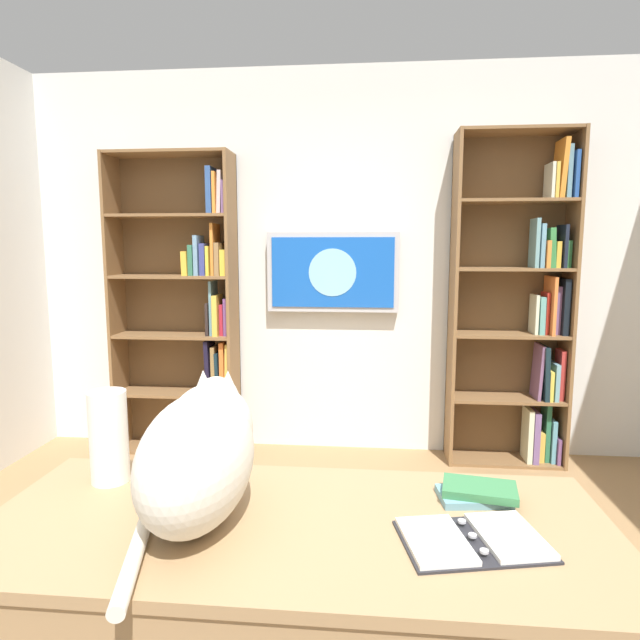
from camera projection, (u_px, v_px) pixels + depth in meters
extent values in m
cube|color=silver|center=(339.00, 264.00, 3.80)|extent=(4.52, 0.06, 2.70)
cube|color=brown|center=(569.00, 303.00, 3.50)|extent=(0.02, 0.28, 2.21)
cube|color=brown|center=(453.00, 302.00, 3.57)|extent=(0.02, 0.28, 2.21)
cube|color=brown|center=(505.00, 300.00, 3.67)|extent=(0.77, 0.01, 2.21)
cube|color=brown|center=(503.00, 459.00, 3.69)|extent=(0.73, 0.27, 0.02)
cube|color=brown|center=(506.00, 398.00, 3.63)|extent=(0.73, 0.27, 0.02)
cube|color=brown|center=(509.00, 335.00, 3.57)|extent=(0.73, 0.27, 0.02)
cube|color=brown|center=(512.00, 269.00, 3.51)|extent=(0.73, 0.27, 0.02)
cube|color=brown|center=(515.00, 201.00, 3.45)|extent=(0.73, 0.27, 0.02)
cube|color=brown|center=(519.00, 131.00, 3.39)|extent=(0.73, 0.27, 0.02)
cube|color=#714878|center=(554.00, 447.00, 3.65)|extent=(0.02, 0.22, 0.18)
cube|color=#5A9BAF|center=(551.00, 440.00, 3.62)|extent=(0.03, 0.14, 0.29)
cube|color=#2C6F4B|center=(545.00, 431.00, 3.64)|extent=(0.04, 0.13, 0.40)
cube|color=gold|center=(539.00, 445.00, 3.65)|extent=(0.04, 0.14, 0.20)
cube|color=slate|center=(533.00, 435.00, 3.63)|extent=(0.04, 0.18, 0.35)
cube|color=beige|center=(527.00, 434.00, 3.64)|extent=(0.03, 0.18, 0.37)
cube|color=#BA3532|center=(560.00, 374.00, 3.55)|extent=(0.03, 0.13, 0.34)
cube|color=#6A9EAA|center=(553.00, 380.00, 3.57)|extent=(0.03, 0.20, 0.25)
cube|color=gold|center=(547.00, 383.00, 3.58)|extent=(0.02, 0.22, 0.20)
cube|color=#15272E|center=(543.00, 372.00, 3.57)|extent=(0.04, 0.23, 0.36)
cube|color=slate|center=(537.00, 371.00, 3.58)|extent=(0.04, 0.19, 0.37)
cube|color=black|center=(562.00, 306.00, 3.51)|extent=(0.04, 0.19, 0.37)
cube|color=slate|center=(555.00, 310.00, 3.52)|extent=(0.04, 0.12, 0.32)
cube|color=orange|center=(550.00, 305.00, 3.52)|extent=(0.02, 0.23, 0.38)
cube|color=red|center=(545.00, 313.00, 3.54)|extent=(0.02, 0.14, 0.28)
cube|color=#61A49F|center=(540.00, 315.00, 3.52)|extent=(0.04, 0.14, 0.25)
cube|color=beige|center=(534.00, 314.00, 3.54)|extent=(0.02, 0.16, 0.26)
cube|color=#378546|center=(566.00, 254.00, 3.47)|extent=(0.03, 0.14, 0.18)
cube|color=black|center=(562.00, 246.00, 3.45)|extent=(0.02, 0.19, 0.28)
cube|color=gold|center=(555.00, 255.00, 3.47)|extent=(0.03, 0.16, 0.17)
cube|color=#368443|center=(548.00, 248.00, 3.47)|extent=(0.05, 0.20, 0.26)
cube|color=orange|center=(544.00, 254.00, 3.46)|extent=(0.02, 0.23, 0.18)
cube|color=#659BB4|center=(539.00, 246.00, 3.46)|extent=(0.03, 0.18, 0.28)
cube|color=#6B9CA3|center=(534.00, 243.00, 3.45)|extent=(0.02, 0.16, 0.32)
cube|color=#254F9C|center=(572.00, 176.00, 3.38)|extent=(0.02, 0.20, 0.29)
cube|color=#6391A2|center=(566.00, 173.00, 3.39)|extent=(0.03, 0.16, 0.33)
cube|color=orange|center=(560.00, 169.00, 3.39)|extent=(0.05, 0.20, 0.37)
cube|color=gold|center=(554.00, 181.00, 3.40)|extent=(0.02, 0.17, 0.22)
cube|color=beige|center=(549.00, 181.00, 3.41)|extent=(0.02, 0.18, 0.23)
cube|color=brown|center=(233.00, 307.00, 3.72)|extent=(0.02, 0.28, 2.11)
cube|color=brown|center=(117.00, 305.00, 3.80)|extent=(0.02, 0.28, 2.11)
cube|color=brown|center=(181.00, 304.00, 3.89)|extent=(0.87, 0.01, 2.11)
cube|color=brown|center=(179.00, 448.00, 3.90)|extent=(0.83, 0.27, 0.02)
cube|color=brown|center=(177.00, 392.00, 3.84)|extent=(0.83, 0.27, 0.02)
cube|color=brown|center=(175.00, 335.00, 3.79)|extent=(0.83, 0.27, 0.02)
cube|color=brown|center=(173.00, 276.00, 3.73)|extent=(0.83, 0.27, 0.02)
cube|color=brown|center=(171.00, 216.00, 3.68)|extent=(0.83, 0.27, 0.02)
cube|color=brown|center=(168.00, 153.00, 3.62)|extent=(0.83, 0.27, 0.02)
cube|color=#6F4D81|center=(230.00, 435.00, 3.84)|extent=(0.04, 0.15, 0.21)
cube|color=#AF2B2A|center=(225.00, 427.00, 3.84)|extent=(0.03, 0.13, 0.32)
cube|color=#214C98|center=(220.00, 435.00, 3.84)|extent=(0.03, 0.16, 0.20)
cube|color=#71A2A6|center=(214.00, 424.00, 3.85)|extent=(0.06, 0.23, 0.37)
cube|color=gold|center=(229.00, 368.00, 3.77)|extent=(0.03, 0.17, 0.36)
cube|color=orange|center=(224.00, 367.00, 3.77)|extent=(0.03, 0.17, 0.37)
cube|color=#12262F|center=(220.00, 372.00, 3.79)|extent=(0.03, 0.22, 0.30)
cube|color=olive|center=(217.00, 369.00, 3.80)|extent=(0.03, 0.22, 0.34)
cube|color=black|center=(211.00, 366.00, 3.78)|extent=(0.04, 0.19, 0.38)
cube|color=#724484|center=(227.00, 317.00, 3.72)|extent=(0.03, 0.12, 0.26)
cube|color=#B72639|center=(223.00, 319.00, 3.74)|extent=(0.02, 0.12, 0.22)
cube|color=gold|center=(217.00, 315.00, 3.72)|extent=(0.04, 0.16, 0.28)
cube|color=#6290A1|center=(213.00, 308.00, 3.74)|extent=(0.02, 0.17, 0.38)
cube|color=black|center=(210.00, 318.00, 3.75)|extent=(0.02, 0.19, 0.23)
cube|color=yellow|center=(226.00, 263.00, 3.67)|extent=(0.04, 0.17, 0.18)
cube|color=olive|center=(220.00, 259.00, 3.67)|extent=(0.03, 0.18, 0.22)
cube|color=orange|center=(215.00, 250.00, 3.69)|extent=(0.02, 0.18, 0.36)
cube|color=yellow|center=(211.00, 261.00, 3.69)|extent=(0.02, 0.18, 0.20)
cube|color=#384089|center=(205.00, 259.00, 3.68)|extent=(0.04, 0.14, 0.22)
cube|color=#6891B1|center=(199.00, 255.00, 3.69)|extent=(0.03, 0.17, 0.27)
cube|color=#306E51|center=(194.00, 260.00, 3.69)|extent=(0.03, 0.18, 0.21)
cube|color=gold|center=(189.00, 263.00, 3.70)|extent=(0.04, 0.21, 0.17)
cube|color=slate|center=(225.00, 197.00, 3.60)|extent=(0.02, 0.15, 0.22)
cube|color=beige|center=(221.00, 193.00, 3.62)|extent=(0.04, 0.14, 0.29)
cube|color=orange|center=(216.00, 193.00, 3.61)|extent=(0.02, 0.16, 0.28)
cube|color=#315390|center=(212.00, 191.00, 3.63)|extent=(0.04, 0.20, 0.31)
cube|color=#B7B7BC|center=(333.00, 272.00, 3.73)|extent=(0.92, 0.06, 0.56)
cube|color=blue|center=(332.00, 272.00, 3.70)|extent=(0.85, 0.01, 0.49)
cylinder|color=#8CCCEA|center=(332.00, 273.00, 3.69)|extent=(0.33, 0.00, 0.33)
cube|color=#A37F56|center=(296.00, 526.00, 1.35)|extent=(1.60, 0.67, 0.03)
cube|color=#A37F56|center=(274.00, 640.00, 1.05)|extent=(1.50, 0.02, 0.10)
cube|color=#A37F56|center=(556.00, 608.00, 1.63)|extent=(0.06, 0.06, 0.75)
cube|color=#A37F56|center=(82.00, 579.00, 1.77)|extent=(0.06, 0.06, 0.75)
ellipsoid|color=silver|center=(198.00, 460.00, 1.32)|extent=(0.27, 0.49, 0.33)
ellipsoid|color=silver|center=(210.00, 430.00, 1.43)|extent=(0.23, 0.27, 0.25)
sphere|color=silver|center=(216.00, 400.00, 1.48)|extent=(0.13, 0.13, 0.13)
cone|color=silver|center=(228.00, 383.00, 1.47)|extent=(0.06, 0.06, 0.07)
cone|color=silver|center=(203.00, 382.00, 1.48)|extent=(0.06, 0.06, 0.07)
cone|color=beige|center=(228.00, 385.00, 1.46)|extent=(0.03, 0.03, 0.05)
cone|color=beige|center=(203.00, 385.00, 1.47)|extent=(0.03, 0.03, 0.05)
cylinder|color=silver|center=(133.00, 561.00, 1.15)|extent=(0.12, 0.34, 0.04)
cube|color=#26262B|center=(509.00, 539.00, 1.26)|extent=(0.19, 0.25, 0.01)
cube|color=#26262B|center=(435.00, 544.00, 1.24)|extent=(0.19, 0.25, 0.01)
cube|color=#26262B|center=(472.00, 541.00, 1.25)|extent=(0.07, 0.22, 0.01)
cube|color=white|center=(509.00, 535.00, 1.26)|extent=(0.18, 0.23, 0.01)
cube|color=white|center=(435.00, 540.00, 1.24)|extent=(0.18, 0.23, 0.01)
cylinder|color=silver|center=(484.00, 551.00, 1.18)|extent=(0.02, 0.02, 0.01)
cylinder|color=silver|center=(472.00, 535.00, 1.25)|extent=(0.02, 0.02, 0.01)
cylinder|color=silver|center=(462.00, 521.00, 1.31)|extent=(0.02, 0.02, 0.01)
cylinder|color=white|center=(109.00, 437.00, 1.57)|extent=(0.11, 0.11, 0.27)
cube|color=#6699A8|center=(473.00, 496.00, 1.46)|extent=(0.20, 0.14, 0.02)
cube|color=#387A47|center=(480.00, 489.00, 1.46)|extent=(0.21, 0.16, 0.02)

